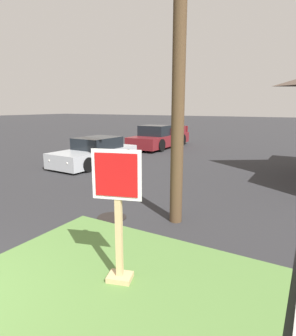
{
  "coord_description": "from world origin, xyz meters",
  "views": [
    {
      "loc": [
        4.35,
        -0.72,
        2.63
      ],
      "look_at": [
        1.23,
        4.61,
        1.3
      ],
      "focal_mm": 30.39,
      "sensor_mm": 36.0,
      "label": 1
    }
  ],
  "objects": [
    {
      "name": "parked_sedan_silver",
      "position": [
        -4.32,
        9.28,
        0.54
      ],
      "size": [
        1.99,
        4.37,
        1.25
      ],
      "color": "#ADB2B7",
      "rests_on": "ground"
    },
    {
      "name": "grass_corner_patch",
      "position": [
        2.02,
        1.58,
        0.04
      ],
      "size": [
        4.51,
        4.87,
        0.08
      ],
      "primitive_type": "cube",
      "color": "#567F3D",
      "rests_on": "ground"
    },
    {
      "name": "stop_sign",
      "position": [
        2.05,
        2.36,
        1.03
      ],
      "size": [
        0.68,
        0.38,
        1.99
      ],
      "color": "tan",
      "rests_on": "grass_corner_patch"
    },
    {
      "name": "manhole_cover",
      "position": [
        0.32,
        4.43,
        0.01
      ],
      "size": [
        0.7,
        0.7,
        0.02
      ],
      "primitive_type": "cylinder",
      "color": "black",
      "rests_on": "ground"
    },
    {
      "name": "pickup_truck_maroon",
      "position": [
        -4.42,
        15.74,
        0.62
      ],
      "size": [
        2.11,
        5.51,
        1.48
      ],
      "color": "maroon",
      "rests_on": "ground"
    }
  ]
}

